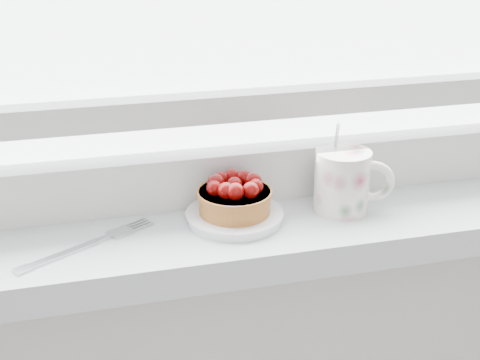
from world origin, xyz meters
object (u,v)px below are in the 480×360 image
object	(u,v)px
raspberry_tart	(235,196)
saucer	(235,216)
floral_mug	(344,180)
fork	(86,245)

from	to	relation	value
raspberry_tart	saucer	bearing A→B (deg)	71.04
floral_mug	saucer	bearing A→B (deg)	178.51
fork	saucer	bearing A→B (deg)	6.93
saucer	raspberry_tart	distance (m)	0.03
saucer	raspberry_tart	bearing A→B (deg)	-108.96
floral_mug	fork	size ratio (longest dim) A/B	0.70
saucer	raspberry_tart	world-z (taller)	raspberry_tart
saucer	fork	xyz separation A→B (m)	(-0.19, -0.02, -0.00)
saucer	floral_mug	xyz separation A→B (m)	(0.15, -0.00, 0.04)
saucer	fork	bearing A→B (deg)	-173.07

